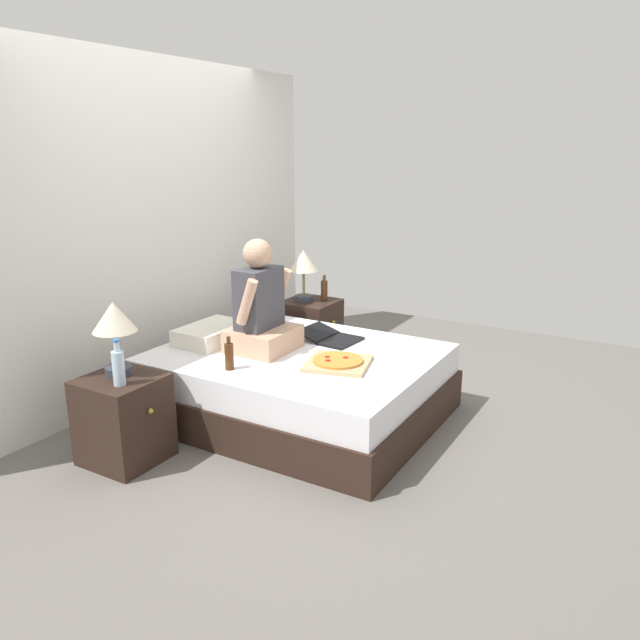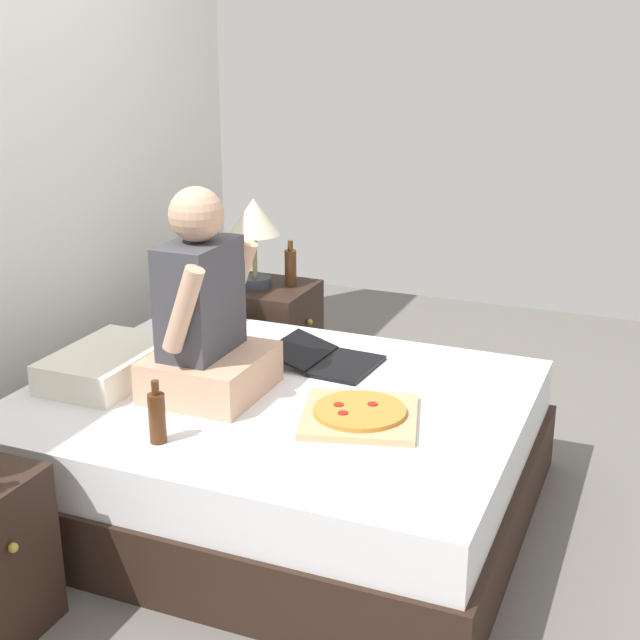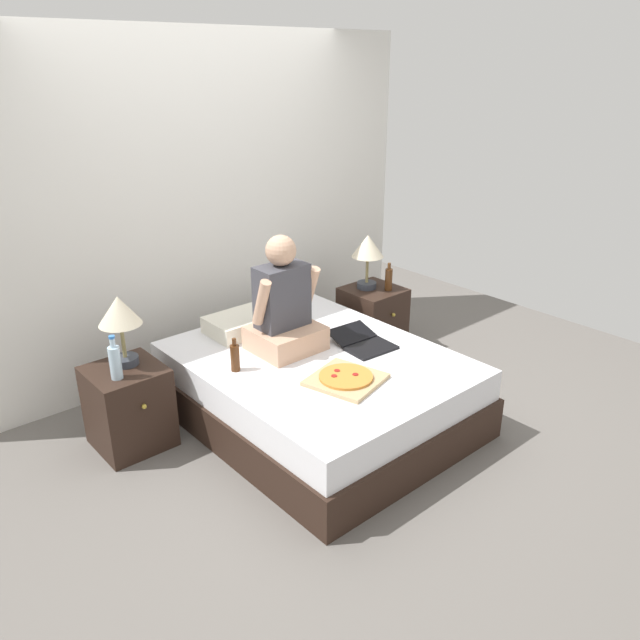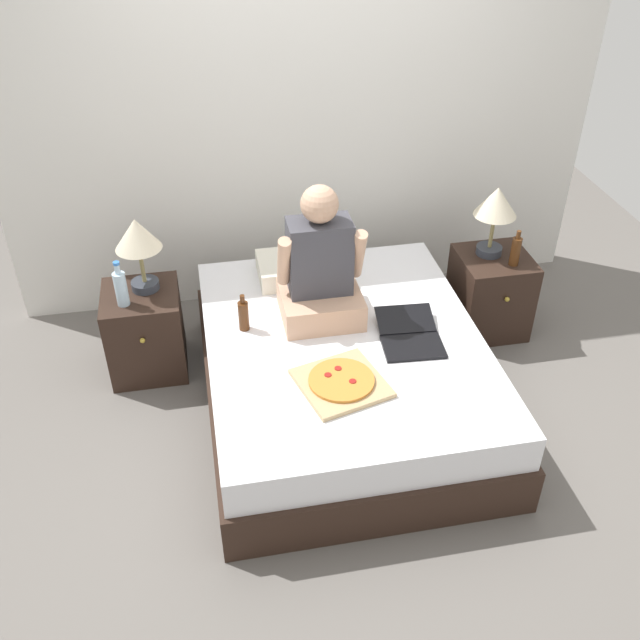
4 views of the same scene
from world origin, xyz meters
name	(u,v)px [view 2 (image 2 of 4)]	position (x,y,z in m)	size (l,w,h in m)	color
ground_plane	(278,504)	(0.00, 0.00, 0.00)	(5.82, 5.82, 0.00)	#66605B
bed	(277,450)	(0.00, 0.00, 0.24)	(1.52, 1.89, 0.48)	black
nightstand_right	(268,336)	(1.09, 0.56, 0.27)	(0.44, 0.47, 0.53)	black
lamp_on_right_nightstand	(254,223)	(1.06, 0.61, 0.86)	(0.26, 0.26, 0.45)	#333842
beer_bottle	(291,266)	(1.16, 0.46, 0.63)	(0.06, 0.06, 0.23)	#512D14
pillow	(108,364)	(-0.12, 0.67, 0.54)	(0.52, 0.34, 0.12)	silver
person_seated	(204,320)	(-0.09, 0.24, 0.76)	(0.47, 0.40, 0.78)	tan
laptop	(331,360)	(0.34, -0.09, 0.50)	(0.35, 0.44, 0.07)	black
pizza_box	(360,414)	(-0.10, -0.37, 0.50)	(0.49, 0.49, 0.05)	tan
beer_bottle_on_bed	(157,417)	(-0.52, 0.19, 0.57)	(0.06, 0.06, 0.22)	#4C2811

